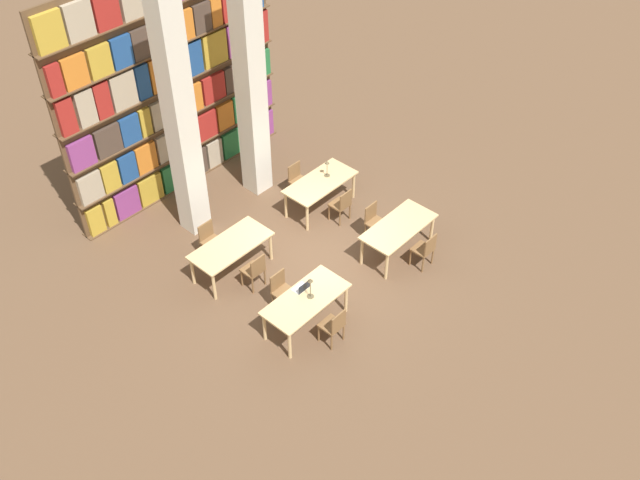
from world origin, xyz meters
TOP-DOWN VIEW (x-y plane):
  - ground_plane at (0.00, 0.00)m, footprint 40.00×40.00m
  - bookshelf_bank at (0.01, 4.45)m, footprint 6.06×0.35m
  - pillar_left at (-1.01, 2.93)m, footprint 0.53×0.53m
  - pillar_center at (1.01, 2.93)m, footprint 0.53×0.53m
  - reading_table_0 at (-1.52, -1.12)m, footprint 1.82×0.85m
  - chair_0 at (-1.49, -1.83)m, footprint 0.42×0.40m
  - chair_1 at (-1.49, -0.41)m, footprint 0.42×0.40m
  - desk_lamp_0 at (-1.43, -1.16)m, footprint 0.14×0.14m
  - laptop at (-1.40, -0.89)m, footprint 0.32×0.22m
  - reading_table_1 at (1.45, -1.15)m, footprint 1.82×0.85m
  - chair_2 at (1.49, -1.86)m, footprint 0.42×0.40m
  - chair_3 at (1.49, -0.43)m, footprint 0.42×0.40m
  - reading_table_2 at (-1.46, 1.14)m, footprint 1.82×0.85m
  - chair_4 at (-1.46, 0.43)m, footprint 0.42×0.40m
  - chair_5 at (-1.46, 1.85)m, footprint 0.42×0.40m
  - reading_table_3 at (1.47, 1.22)m, footprint 1.82×0.85m
  - chair_6 at (1.44, 0.51)m, footprint 0.42×0.40m
  - chair_7 at (1.44, 1.93)m, footprint 0.42×0.40m
  - desk_lamp_1 at (1.75, 1.25)m, footprint 0.14×0.14m

SIDE VIEW (x-z plane):
  - ground_plane at x=0.00m, z-range 0.00..0.00m
  - chair_0 at x=-1.49m, z-range 0.04..0.94m
  - chair_1 at x=-1.49m, z-range 0.04..0.94m
  - chair_2 at x=1.49m, z-range 0.04..0.94m
  - chair_3 at x=1.49m, z-range 0.04..0.94m
  - chair_4 at x=-1.46m, z-range 0.04..0.94m
  - chair_5 at x=-1.46m, z-range 0.04..0.94m
  - chair_6 at x=1.44m, z-range 0.04..0.94m
  - chair_7 at x=1.44m, z-range 0.04..0.94m
  - reading_table_0 at x=-1.52m, z-range 0.30..1.08m
  - reading_table_1 at x=1.45m, z-range 0.30..1.08m
  - reading_table_2 at x=-1.46m, z-range 0.30..1.08m
  - reading_table_3 at x=1.47m, z-range 0.30..1.08m
  - laptop at x=-1.40m, z-range 0.71..0.92m
  - desk_lamp_1 at x=1.75m, z-range 0.85..1.28m
  - desk_lamp_0 at x=-1.43m, z-range 0.87..1.37m
  - bookshelf_bank at x=0.01m, z-range -0.04..5.46m
  - pillar_left at x=-1.01m, z-range 0.00..6.00m
  - pillar_center at x=1.01m, z-range 0.00..6.00m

